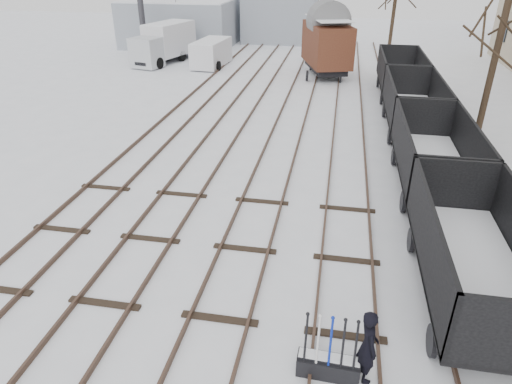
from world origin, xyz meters
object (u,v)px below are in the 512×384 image
panel_van (211,53)px  worker (368,346)px  crane (144,26)px  ground_frame (328,365)px  lorry (164,43)px  freight_wagon_a (473,269)px  box_van_wagon (327,43)px

panel_van → worker: bearing=-64.0°
worker → crane: 34.86m
ground_frame → crane: 34.61m
worker → crane: bearing=16.4°
panel_van → crane: crane is taller
ground_frame → crane: size_ratio=0.15×
lorry → panel_van: lorry is taller
worker → panel_van: (-11.05, 28.20, 0.17)m
freight_wagon_a → ground_frame: bearing=-138.1°
ground_frame → freight_wagon_a: freight_wagon_a is taller
box_van_wagon → crane: bearing=149.2°
worker → freight_wagon_a: 3.91m
box_van_wagon → crane: size_ratio=0.59×
ground_frame → panel_van: (-10.30, 28.30, 0.75)m
ground_frame → freight_wagon_a: bearing=44.2°
crane → worker: bearing=-38.0°
worker → box_van_wagon: box_van_wagon is taller
freight_wagon_a → crane: bearing=126.1°
worker → box_van_wagon: 26.63m
box_van_wagon → panel_van: 9.16m
ground_frame → panel_van: 30.13m
panel_van → box_van_wagon: bearing=-6.2°
worker → panel_van: panel_van is taller
ground_frame → lorry: (-14.35, 28.99, 1.26)m
box_van_wagon → panel_van: bearing=152.2°
crane → freight_wagon_a: bearing=-31.7°
box_van_wagon → ground_frame: bearing=-104.0°
ground_frame → panel_van: panel_van is taller
ground_frame → crane: bearing=120.9°
worker → freight_wagon_a: bearing=-55.2°
freight_wagon_a → crane: size_ratio=0.64×
lorry → crane: 2.75m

